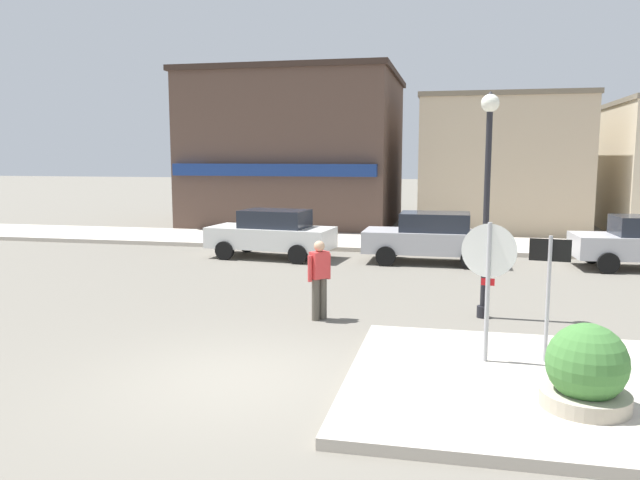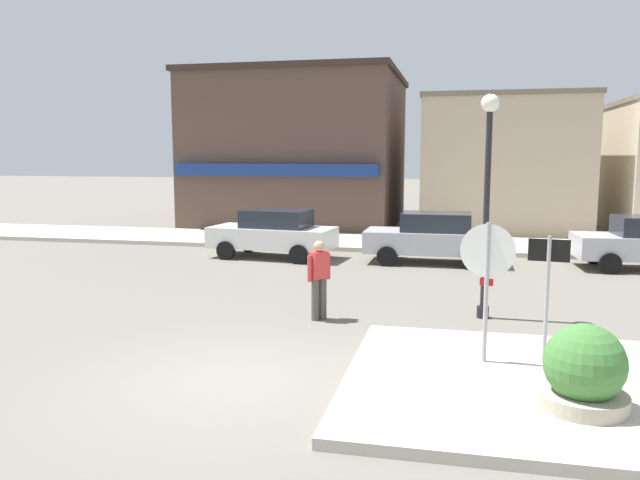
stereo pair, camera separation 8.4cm
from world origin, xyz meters
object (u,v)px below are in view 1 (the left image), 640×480
(one_way_sign, at_px, (548,286))
(planter, at_px, (586,376))
(parked_car_nearest, at_px, (272,233))
(parked_car_second, at_px, (431,237))
(pedestrian_crossing_near, at_px, (319,277))
(lamp_post, at_px, (488,172))
(stop_sign, at_px, (488,274))

(one_way_sign, distance_m, planter, 1.93)
(planter, bearing_deg, one_way_sign, 97.88)
(parked_car_nearest, bearing_deg, parked_car_second, 1.00)
(parked_car_nearest, relative_size, pedestrian_crossing_near, 2.58)
(lamp_post, xyz_separation_m, pedestrian_crossing_near, (-3.24, -0.87, -2.09))
(lamp_post, height_order, parked_car_second, lamp_post)
(one_way_sign, height_order, planter, one_way_sign)
(stop_sign, xyz_separation_m, lamp_post, (0.10, 3.26, 1.44))
(one_way_sign, height_order, parked_car_second, one_way_sign)
(planter, distance_m, parked_car_second, 11.47)
(one_way_sign, bearing_deg, planter, -82.12)
(stop_sign, height_order, parked_car_second, stop_sign)
(planter, relative_size, parked_car_second, 0.31)
(parked_car_second, bearing_deg, pedestrian_crossing_near, -104.89)
(one_way_sign, xyz_separation_m, pedestrian_crossing_near, (-4.04, 2.21, -0.46))
(planter, xyz_separation_m, pedestrian_crossing_near, (-4.28, 3.97, 0.31))
(stop_sign, bearing_deg, lamp_post, 88.25)
(one_way_sign, bearing_deg, parked_car_second, 102.55)
(one_way_sign, distance_m, pedestrian_crossing_near, 4.63)
(stop_sign, height_order, lamp_post, lamp_post)
(stop_sign, xyz_separation_m, parked_car_nearest, (-6.26, 9.56, -0.71))
(pedestrian_crossing_near, bearing_deg, lamp_post, 14.98)
(parked_car_nearest, height_order, pedestrian_crossing_near, pedestrian_crossing_near)
(one_way_sign, relative_size, planter, 1.71)
(parked_car_nearest, xyz_separation_m, pedestrian_crossing_near, (3.12, -7.17, 0.06))
(stop_sign, relative_size, parked_car_second, 0.57)
(lamp_post, distance_m, parked_car_nearest, 9.21)
(planter, bearing_deg, pedestrian_crossing_near, 137.18)
(stop_sign, distance_m, one_way_sign, 0.94)
(lamp_post, height_order, pedestrian_crossing_near, lamp_post)
(parked_car_nearest, relative_size, parked_car_second, 1.04)
(lamp_post, bearing_deg, pedestrian_crossing_near, -165.02)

